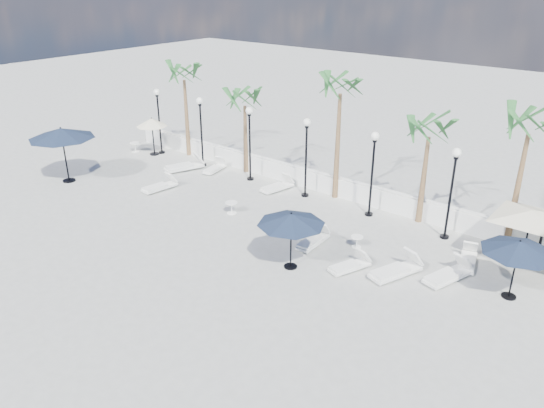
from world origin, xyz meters
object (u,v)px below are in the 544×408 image
Objects in this scene: lounger_5 at (396,270)px; parasol_navy_left at (61,134)px; lounger_1 at (184,166)px; lounger_0 at (215,168)px; lounger_2 at (160,186)px; parasol_navy_mid at (291,219)px; lounger_4 at (350,265)px; parasol_cream_sq_a at (533,211)px; lounger_3 at (277,186)px; lounger_6 at (313,240)px; parasol_navy_right at (519,247)px; parasol_cream_small at (152,123)px; lounger_7 at (468,260)px; lounger_8 at (448,274)px.

parasol_navy_left is (-17.50, -2.11, 2.29)m from lounger_5.
lounger_0 is at bearing 52.98° from lounger_1.
parasol_navy_left is at bearing -148.57° from lounger_2.
parasol_navy_mid is (-3.31, -1.86, 1.69)m from lounger_5.
parasol_cream_sq_a is at bearing 62.84° from lounger_4.
lounger_1 is 14.30m from lounger_5.
lounger_3 is at bearing 176.67° from lounger_5.
lounger_6 is 7.48m from parasol_navy_right.
parasol_navy_mid is (14.19, 0.24, -0.60)m from parasol_navy_left.
parasol_cream_small reaches higher than lounger_4.
lounger_0 is 3.63m from lounger_2.
lounger_5 reaches higher than lounger_7.
lounger_2 is (1.16, -2.73, -0.04)m from lounger_1.
lounger_1 is 17.75m from parasol_navy_right.
lounger_3 is (5.75, 0.90, -0.04)m from lounger_1.
lounger_2 is 5.84m from lounger_3.
lounger_8 is at bearing -22.82° from lounger_0.
lounger_6 is at bearing -27.28° from lounger_3.
lounger_5 is 1.78m from lounger_8.
parasol_cream_small is (-14.14, 5.38, -0.03)m from parasol_navy_mid.
parasol_cream_sq_a is (6.59, 5.51, 0.26)m from parasol_navy_mid.
lounger_6 is at bearing -160.62° from lounger_5.
lounger_5 reaches higher than lounger_8.
lounger_3 is 10.23m from lounger_8.
lounger_6 is 14.23m from parasol_navy_left.
lounger_2 is at bearing -46.15° from lounger_1.
lounger_8 is (9.84, -2.80, 0.02)m from lounger_3.
lounger_1 is at bearing 54.57° from parasol_navy_left.
lounger_5 is 4.16m from parasol_navy_mid.
lounger_7 is at bearing 2.98° from lounger_3.
lounger_8 is at bearing 13.80° from lounger_1.
lounger_1 reaches higher than lounger_8.
parasol_cream_small is at bearing 163.30° from lounger_6.
parasol_navy_mid is at bearing -126.33° from lounger_4.
lounger_0 is 5.14m from parasol_cream_small.
lounger_7 is (5.36, 2.28, -0.01)m from lounger_6.
lounger_7 is (10.01, -1.31, -0.01)m from lounger_3.
lounger_2 is at bearing -131.20° from lounger_3.
parasol_cream_small is (-21.03, 2.36, 0.02)m from parasol_navy_right.
parasol_cream_sq_a reaches higher than lounger_8.
lounger_3 is 1.10× the size of lounger_4.
parasol_cream_small is at bearing 89.54° from parasol_navy_left.
parasol_navy_left is at bearing -152.58° from lounger_5.
lounger_2 is 1.05× the size of lounger_6.
lounger_2 reaches higher than lounger_4.
parasol_navy_right is at bearing 23.69° from parasol_navy_mid.
parasol_cream_sq_a is (11.57, -0.02, 1.98)m from lounger_3.
lounger_4 is at bearing 5.10° from parasol_navy_left.
lounger_7 is 0.54× the size of parasol_navy_left.
parasol_navy_mid is at bearing -133.66° from lounger_8.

